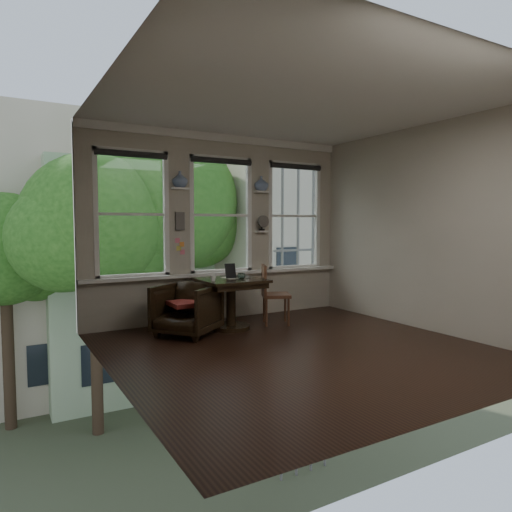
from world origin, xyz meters
TOP-DOWN VIEW (x-y plane):
  - ground at (0.00, 0.00)m, footprint 4.50×4.50m
  - ceiling at (0.00, 0.00)m, footprint 4.50×4.50m
  - wall_back at (0.00, 2.25)m, footprint 4.50×0.00m
  - wall_front at (0.00, -2.25)m, footprint 4.50×0.00m
  - wall_left at (-2.25, 0.00)m, footprint 0.00×4.50m
  - wall_right at (2.25, 0.00)m, footprint 0.00×4.50m
  - window_left at (-1.45, 2.25)m, footprint 1.10×0.12m
  - window_center at (0.00, 2.25)m, footprint 1.10×0.12m
  - window_right at (1.45, 2.25)m, footprint 1.10×0.12m
  - shelf_left at (-0.72, 2.15)m, footprint 0.26×0.16m
  - shelf_right at (0.72, 2.15)m, footprint 0.26×0.16m
  - intercom at (-0.72, 2.18)m, footprint 0.14×0.06m
  - sticky_notes at (-0.72, 2.19)m, footprint 0.16×0.01m
  - desk_fan at (0.72, 2.13)m, footprint 0.20×0.20m
  - vase_left at (-0.72, 2.15)m, footprint 0.24×0.24m
  - vase_right at (0.72, 2.15)m, footprint 0.24×0.24m
  - table at (-0.22, 1.43)m, footprint 0.90×0.90m
  - armchair_left at (-0.93, 1.39)m, footprint 1.11×1.10m
  - cushion_red at (-0.93, 1.39)m, footprint 0.45×0.45m
  - side_chair_right at (0.54, 1.39)m, footprint 0.56×0.56m
  - laptop at (-0.04, 1.45)m, footprint 0.33×0.26m
  - mug at (-0.57, 1.29)m, footprint 0.11×0.11m
  - drinking_glass at (-0.11, 1.31)m, footprint 0.14×0.14m
  - tablet at (-0.20, 1.49)m, footprint 0.16×0.08m
  - papers at (-0.17, 1.52)m, footprint 0.23×0.31m

SIDE VIEW (x-z plane):
  - ground at x=0.00m, z-range 0.00..0.00m
  - armchair_left at x=-0.93m, z-range 0.00..0.73m
  - table at x=-0.22m, z-range 0.00..0.75m
  - cushion_red at x=-0.93m, z-range 0.42..0.48m
  - side_chair_right at x=0.54m, z-range 0.00..0.92m
  - papers at x=-0.17m, z-range 0.75..0.75m
  - laptop at x=-0.04m, z-range 0.75..0.77m
  - mug at x=-0.57m, z-range 0.75..0.84m
  - drinking_glass at x=-0.11m, z-range 0.75..0.84m
  - tablet at x=-0.20m, z-range 0.75..0.97m
  - sticky_notes at x=-0.72m, z-range 1.13..1.37m
  - wall_back at x=0.00m, z-range -0.75..3.75m
  - wall_front at x=0.00m, z-range -0.75..3.75m
  - wall_left at x=-2.25m, z-range -0.75..3.75m
  - wall_right at x=2.25m, z-range -0.75..3.75m
  - desk_fan at x=0.72m, z-range 1.41..1.65m
  - intercom at x=-0.72m, z-range 1.46..1.74m
  - window_left at x=-1.45m, z-range 0.75..2.65m
  - window_center at x=0.00m, z-range 0.75..2.65m
  - window_right at x=1.45m, z-range 0.75..2.65m
  - shelf_left at x=-0.72m, z-range 2.08..2.12m
  - shelf_right at x=0.72m, z-range 2.08..2.12m
  - vase_left at x=-0.72m, z-range 2.12..2.36m
  - vase_right at x=0.72m, z-range 2.12..2.36m
  - ceiling at x=0.00m, z-range 3.00..3.00m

